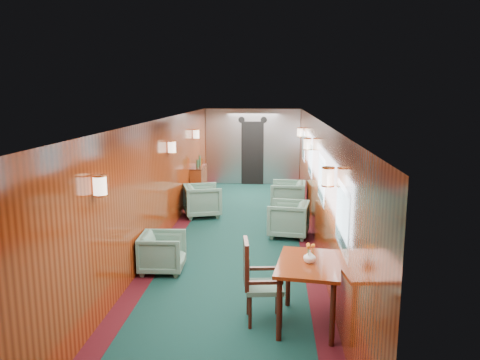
{
  "coord_description": "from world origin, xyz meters",
  "views": [
    {
      "loc": [
        0.68,
        -8.86,
        2.9
      ],
      "look_at": [
        0.0,
        0.42,
        1.15
      ],
      "focal_mm": 35.0,
      "sensor_mm": 36.0,
      "label": 1
    }
  ],
  "objects": [
    {
      "name": "armchair_left_far",
      "position": [
        -0.99,
        1.82,
        0.38
      ],
      "size": [
        1.03,
        1.02,
        0.76
      ],
      "primitive_type": "imported",
      "rotation": [
        0.0,
        0.0,
        1.87
      ],
      "color": "#204B41",
      "rests_on": "ground"
    },
    {
      "name": "wall_sconces",
      "position": [
        0.0,
        0.57,
        1.79
      ],
      "size": [
        2.97,
        7.97,
        0.25
      ],
      "color": "beige",
      "rests_on": "ground"
    },
    {
      "name": "flower_vase",
      "position": [
        1.14,
        -3.32,
        0.91
      ],
      "size": [
        0.18,
        0.18,
        0.16
      ],
      "primitive_type": "imported",
      "rotation": [
        0.0,
        0.0,
        -0.17
      ],
      "color": "white",
      "rests_on": "dining_table"
    },
    {
      "name": "dining_table",
      "position": [
        1.14,
        -3.3,
        0.69
      ],
      "size": [
        0.92,
        1.2,
        0.83
      ],
      "rotation": [
        0.0,
        0.0,
        -0.14
      ],
      "color": "maroon",
      "rests_on": "ground"
    },
    {
      "name": "bulkhead",
      "position": [
        0.0,
        5.91,
        1.18
      ],
      "size": [
        2.98,
        0.17,
        2.39
      ],
      "color": "#ACADB3",
      "rests_on": "ground"
    },
    {
      "name": "armchair_right_far",
      "position": [
        1.03,
        2.4,
        0.38
      ],
      "size": [
        0.89,
        0.87,
        0.76
      ],
      "primitive_type": "imported",
      "rotation": [
        0.0,
        0.0,
        -1.64
      ],
      "color": "#204B41",
      "rests_on": "ground"
    },
    {
      "name": "credenza",
      "position": [
        -1.34,
        3.41,
        0.48
      ],
      "size": [
        0.33,
        1.06,
        1.22
      ],
      "color": "maroon",
      "rests_on": "ground"
    },
    {
      "name": "armchair_right_near",
      "position": [
        0.99,
        0.38,
        0.36
      ],
      "size": [
        0.91,
        0.89,
        0.72
      ],
      "primitive_type": "imported",
      "rotation": [
        0.0,
        0.0,
        -1.73
      ],
      "color": "#204B41",
      "rests_on": "ground"
    },
    {
      "name": "armchair_left_near",
      "position": [
        -1.12,
        -1.68,
        0.32
      ],
      "size": [
        0.74,
        0.72,
        0.65
      ],
      "primitive_type": "imported",
      "rotation": [
        0.0,
        0.0,
        1.61
      ],
      "color": "#204B41",
      "rests_on": "ground"
    },
    {
      "name": "windows_right",
      "position": [
        1.49,
        0.25,
        1.45
      ],
      "size": [
        0.02,
        8.6,
        0.8
      ],
      "color": "silver",
      "rests_on": "ground"
    },
    {
      "name": "side_chair",
      "position": [
        0.47,
        -3.27,
        0.59
      ],
      "size": [
        0.54,
        0.56,
        1.08
      ],
      "rotation": [
        0.0,
        0.0,
        0.12
      ],
      "color": "#204B41",
      "rests_on": "ground"
    },
    {
      "name": "room",
      "position": [
        0.0,
        0.0,
        1.63
      ],
      "size": [
        12.0,
        12.1,
        2.4
      ],
      "color": "#0E332C",
      "rests_on": "ground"
    }
  ]
}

